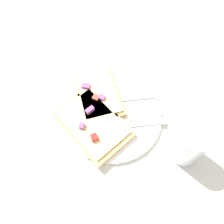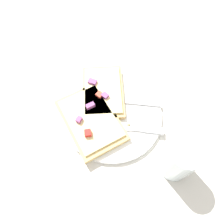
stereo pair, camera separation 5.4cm
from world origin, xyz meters
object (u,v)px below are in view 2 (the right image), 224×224
at_px(fork, 113,100).
at_px(knife, 130,127).
at_px(pizza_slice_corner, 103,92).
at_px(drinking_glass, 180,160).
at_px(plate, 112,115).
at_px(pizza_slice_main, 91,120).

bearing_deg(fork, knife, 125.06).
bearing_deg(pizza_slice_corner, drinking_glass, 37.49).
distance_m(knife, pizza_slice_corner, 0.12).
distance_m(pizza_slice_corner, drinking_glass, 0.25).
bearing_deg(pizza_slice_corner, plate, 18.45).
bearing_deg(drinking_glass, knife, -58.24).
xyz_separation_m(pizza_slice_corner, drinking_glass, (-0.11, 0.22, 0.04)).
distance_m(plate, knife, 0.06).
xyz_separation_m(knife, pizza_slice_main, (0.09, -0.04, 0.01)).
relative_size(pizza_slice_main, drinking_glass, 1.76).
relative_size(plate, pizza_slice_corner, 1.44).
bearing_deg(pizza_slice_main, pizza_slice_corner, -48.24).
bearing_deg(pizza_slice_corner, pizza_slice_main, -22.29).
relative_size(pizza_slice_main, pizza_slice_corner, 1.16).
relative_size(knife, drinking_glass, 1.60).
bearing_deg(plate, pizza_slice_main, 7.90).
relative_size(fork, pizza_slice_corner, 1.23).
distance_m(plate, pizza_slice_corner, 0.07).
height_order(fork, pizza_slice_corner, pizza_slice_corner).
bearing_deg(pizza_slice_corner, knife, 31.63).
xyz_separation_m(knife, pizza_slice_corner, (0.04, -0.11, 0.01)).
bearing_deg(knife, plate, -32.57).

